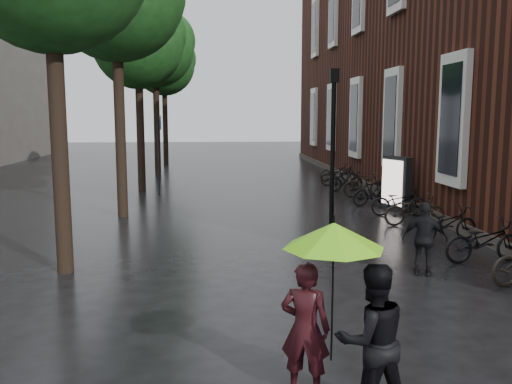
{
  "coord_description": "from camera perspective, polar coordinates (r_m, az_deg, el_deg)",
  "views": [
    {
      "loc": [
        -1.17,
        -3.82,
        3.13
      ],
      "look_at": [
        -0.26,
        7.07,
        1.57
      ],
      "focal_mm": 38.0,
      "sensor_mm": 36.0,
      "label": 1
    }
  ],
  "objects": [
    {
      "name": "brick_building",
      "position": [
        26.19,
        22.29,
        13.81
      ],
      "size": [
        10.2,
        33.2,
        12.0
      ],
      "color": "#38160F",
      "rests_on": "ground"
    },
    {
      "name": "street_trees",
      "position": [
        20.19,
        -13.38,
        17.05
      ],
      "size": [
        4.33,
        34.03,
        8.91
      ],
      "color": "black",
      "rests_on": "ground"
    },
    {
      "name": "person_burgundy",
      "position": [
        6.24,
        5.21,
        -14.14
      ],
      "size": [
        0.65,
        0.54,
        1.54
      ],
      "primitive_type": "imported",
      "rotation": [
        0.0,
        0.0,
        2.79
      ],
      "color": "black",
      "rests_on": "ground"
    },
    {
      "name": "person_black",
      "position": [
        5.95,
        12.09,
        -14.97
      ],
      "size": [
        0.87,
        0.71,
        1.63
      ],
      "primitive_type": "imported",
      "rotation": [
        0.0,
        0.0,
        3.27
      ],
      "color": "black",
      "rests_on": "ground"
    },
    {
      "name": "lime_umbrella",
      "position": [
        5.66,
        8.18,
        -4.56
      ],
      "size": [
        1.07,
        1.07,
        1.58
      ],
      "rotation": [
        0.0,
        0.0,
        0.37
      ],
      "color": "black",
      "rests_on": "ground"
    },
    {
      "name": "pedestrian_walking",
      "position": [
        11.09,
        17.33,
        -4.74
      ],
      "size": [
        0.93,
        0.64,
        1.46
      ],
      "primitive_type": "imported",
      "rotation": [
        0.0,
        0.0,
        2.78
      ],
      "color": "black",
      "rests_on": "ground"
    },
    {
      "name": "parked_bicycles",
      "position": [
        18.03,
        14.03,
        -0.64
      ],
      "size": [
        2.09,
        16.92,
        1.0
      ],
      "color": "black",
      "rests_on": "ground"
    },
    {
      "name": "ad_lightbox",
      "position": [
        18.21,
        14.51,
        0.84
      ],
      "size": [
        0.28,
        1.19,
        1.8
      ],
      "rotation": [
        0.0,
        0.0,
        0.34
      ],
      "color": "black",
      "rests_on": "ground"
    },
    {
      "name": "lamp_post",
      "position": [
        14.28,
        8.11,
        5.96
      ],
      "size": [
        0.22,
        0.22,
        4.3
      ],
      "rotation": [
        0.0,
        0.0,
        0.13
      ],
      "color": "black",
      "rests_on": "ground"
    },
    {
      "name": "cycle_sign",
      "position": [
        21.87,
        -10.13,
        5.17
      ],
      "size": [
        0.16,
        0.56,
        3.1
      ],
      "rotation": [
        0.0,
        0.0,
        0.07
      ],
      "color": "#262628",
      "rests_on": "ground"
    }
  ]
}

